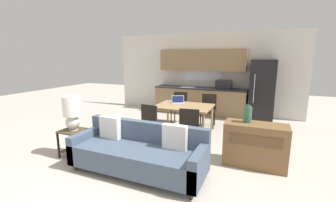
{
  "coord_description": "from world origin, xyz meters",
  "views": [
    {
      "loc": [
        1.93,
        -2.96,
        1.91
      ],
      "look_at": [
        0.03,
        1.5,
        0.95
      ],
      "focal_mm": 24.0,
      "sensor_mm": 36.0,
      "label": 1
    }
  ],
  "objects": [
    {
      "name": "credenza",
      "position": [
        1.88,
        1.06,
        0.39
      ],
      "size": [
        1.05,
        0.46,
        0.77
      ],
      "color": "brown",
      "rests_on": "ground_plane"
    },
    {
      "name": "dining_chair_far_right",
      "position": [
        0.59,
        3.04,
        0.5
      ],
      "size": [
        0.46,
        0.46,
        0.89
      ],
      "rotation": [
        0.0,
        0.0,
        0.09
      ],
      "color": "black",
      "rests_on": "ground_plane"
    },
    {
      "name": "kitchen_counter",
      "position": [
        0.02,
        4.33,
        0.84
      ],
      "size": [
        3.04,
        0.65,
        2.15
      ],
      "color": "#8E704C",
      "rests_on": "ground_plane"
    },
    {
      "name": "refrigerator",
      "position": [
        1.92,
        4.24,
        0.92
      ],
      "size": [
        0.7,
        0.7,
        1.83
      ],
      "color": "black",
      "rests_on": "ground_plane"
    },
    {
      "name": "couch",
      "position": [
        0.11,
        0.09,
        0.34
      ],
      "size": [
        2.26,
        0.8,
        0.85
      ],
      "color": "#3D2D1E",
      "rests_on": "ground_plane"
    },
    {
      "name": "table_lamp",
      "position": [
        -1.34,
        0.11,
        0.89
      ],
      "size": [
        0.32,
        0.32,
        0.66
      ],
      "color": "silver",
      "rests_on": "side_table"
    },
    {
      "name": "dining_chair_near_right",
      "position": [
        0.61,
        1.31,
        0.5
      ],
      "size": [
        0.47,
        0.47,
        0.89
      ],
      "rotation": [
        0.0,
        0.0,
        3.28
      ],
      "color": "black",
      "rests_on": "ground_plane"
    },
    {
      "name": "side_table",
      "position": [
        -1.37,
        0.11,
        0.35
      ],
      "size": [
        0.42,
        0.42,
        0.53
      ],
      "color": "brown",
      "rests_on": "ground_plane"
    },
    {
      "name": "dining_chair_far_left",
      "position": [
        -0.27,
        3.06,
        0.5
      ],
      "size": [
        0.45,
        0.45,
        0.89
      ],
      "rotation": [
        0.0,
        0.0,
        0.06
      ],
      "color": "black",
      "rests_on": "ground_plane"
    },
    {
      "name": "wall_back",
      "position": [
        0.0,
        4.63,
        1.35
      ],
      "size": [
        6.4,
        0.07,
        2.7
      ],
      "color": "silver",
      "rests_on": "ground_plane"
    },
    {
      "name": "laptop",
      "position": [
        -0.05,
        2.36,
        0.77
      ],
      "size": [
        0.4,
        0.37,
        0.2
      ],
      "rotation": [
        0.0,
        0.0,
        0.45
      ],
      "color": "#B7BABC",
      "rests_on": "dining_table"
    },
    {
      "name": "dining_table",
      "position": [
        0.16,
        2.19,
        0.66
      ],
      "size": [
        1.35,
        1.0,
        0.72
      ],
      "color": "tan",
      "rests_on": "ground_plane"
    },
    {
      "name": "ground_plane",
      "position": [
        0.0,
        0.0,
        0.0
      ],
      "size": [
        20.0,
        20.0,
        0.0
      ],
      "primitive_type": "plane",
      "color": "beige"
    },
    {
      "name": "vase",
      "position": [
        1.72,
        1.1,
        0.92
      ],
      "size": [
        0.14,
        0.14,
        0.31
      ],
      "color": "#336047",
      "rests_on": "credenza"
    },
    {
      "name": "dining_chair_near_left",
      "position": [
        -0.28,
        1.33,
        0.5
      ],
      "size": [
        0.46,
        0.46,
        0.89
      ],
      "rotation": [
        0.0,
        0.0,
        3.03
      ],
      "color": "black",
      "rests_on": "ground_plane"
    }
  ]
}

